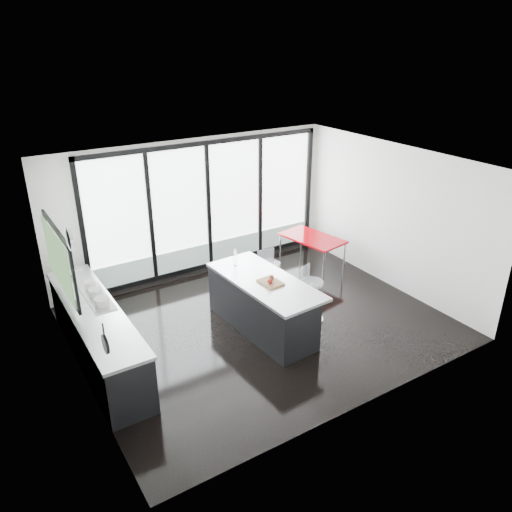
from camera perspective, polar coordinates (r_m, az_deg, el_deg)
floor at (r=8.80m, az=0.49°, el=-7.67°), size 6.00×5.00×0.00m
ceiling at (r=7.70m, az=0.57°, el=10.31°), size 6.00×5.00×0.00m
wall_back at (r=10.32m, az=-5.63°, el=5.01°), size 6.00×0.09×2.80m
wall_front at (r=6.42m, az=12.75°, el=-6.87°), size 6.00×0.00×2.80m
wall_left at (r=7.32m, az=-20.70°, el=-2.41°), size 0.26×5.00×2.80m
wall_right at (r=9.98m, az=15.23°, el=4.36°), size 0.00×5.00×2.80m
counter_cabinets at (r=8.00m, az=-17.65°, el=-8.61°), size 0.69×3.24×1.36m
island at (r=8.42m, az=0.61°, el=-5.58°), size 1.07×2.29×1.19m
bar_stool_near at (r=8.77m, az=6.26°, el=-5.08°), size 0.62×0.62×0.76m
bar_stool_far at (r=9.45m, az=1.57°, el=-2.77°), size 0.48×0.48×0.72m
red_table at (r=10.68m, az=6.38°, el=0.38°), size 0.98×1.45×0.71m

